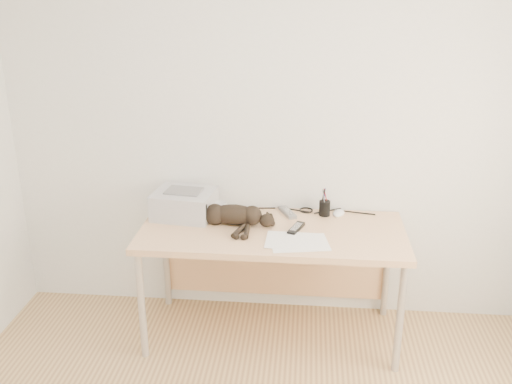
# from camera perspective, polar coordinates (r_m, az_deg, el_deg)

# --- Properties ---
(wall_back) EXTENTS (3.50, 0.00, 3.50)m
(wall_back) POSITION_cam_1_polar(r_m,az_deg,el_deg) (3.61, 2.11, 6.76)
(wall_back) COLOR silver
(wall_back) RESTS_ON floor
(desk) EXTENTS (1.60, 0.70, 0.74)m
(desk) POSITION_cam_1_polar(r_m,az_deg,el_deg) (3.58, 1.71, -5.13)
(desk) COLOR #E8BB88
(desk) RESTS_ON floor
(printer) EXTENTS (0.40, 0.35, 0.17)m
(printer) POSITION_cam_1_polar(r_m,az_deg,el_deg) (3.64, -7.17, -1.15)
(printer) COLOR #B1B1B6
(printer) RESTS_ON desk
(papers) EXTENTS (0.38, 0.29, 0.01)m
(papers) POSITION_cam_1_polar(r_m,az_deg,el_deg) (3.29, 4.11, -4.98)
(papers) COLOR white
(papers) RESTS_ON desk
(cat) EXTENTS (0.59, 0.30, 0.14)m
(cat) POSITION_cam_1_polar(r_m,az_deg,el_deg) (3.49, -2.42, -2.40)
(cat) COLOR black
(cat) RESTS_ON desk
(mug) EXTENTS (0.13, 0.13, 0.09)m
(mug) POSITION_cam_1_polar(r_m,az_deg,el_deg) (3.63, -3.68, -1.74)
(mug) COLOR white
(mug) RESTS_ON desk
(pen_cup) EXTENTS (0.07, 0.07, 0.18)m
(pen_cup) POSITION_cam_1_polar(r_m,az_deg,el_deg) (3.66, 6.88, -1.59)
(pen_cup) COLOR black
(pen_cup) RESTS_ON desk
(remote_grey) EXTENTS (0.13, 0.19, 0.02)m
(remote_grey) POSITION_cam_1_polar(r_m,az_deg,el_deg) (3.67, 3.16, -2.05)
(remote_grey) COLOR slate
(remote_grey) RESTS_ON desk
(remote_black) EXTENTS (0.11, 0.19, 0.02)m
(remote_black) POSITION_cam_1_polar(r_m,az_deg,el_deg) (3.45, 4.03, -3.64)
(remote_black) COLOR black
(remote_black) RESTS_ON desk
(mouse) EXTENTS (0.10, 0.13, 0.04)m
(mouse) POSITION_cam_1_polar(r_m,az_deg,el_deg) (3.70, 8.28, -1.92)
(mouse) COLOR white
(mouse) RESTS_ON desk
(cable_tangle) EXTENTS (1.36, 0.09, 0.01)m
(cable_tangle) POSITION_cam_1_polar(r_m,az_deg,el_deg) (3.73, 1.96, -1.72)
(cable_tangle) COLOR black
(cable_tangle) RESTS_ON desk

